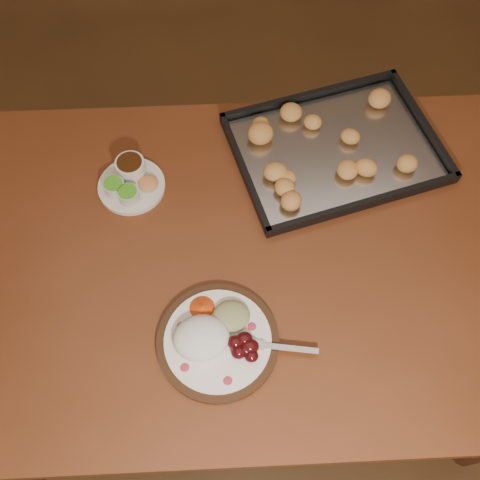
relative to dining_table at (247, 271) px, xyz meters
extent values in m
plane|color=brown|center=(0.05, 0.07, -0.65)|extent=(4.00, 4.00, 0.00)
cube|color=brown|center=(0.00, 0.00, 0.08)|extent=(1.57, 1.02, 0.04)
cylinder|color=#4A2516|center=(-0.65, 0.43, -0.30)|extent=(0.07, 0.07, 0.71)
cylinder|color=#4A2516|center=(0.71, 0.32, -0.30)|extent=(0.07, 0.07, 0.71)
cylinder|color=#321B0D|center=(-0.09, -0.20, 0.10)|extent=(0.26, 0.26, 0.02)
cylinder|color=white|center=(-0.09, -0.20, 0.11)|extent=(0.22, 0.22, 0.01)
ellipsoid|color=#B62B3F|center=(-0.16, -0.25, 0.12)|extent=(0.02, 0.02, 0.00)
ellipsoid|color=#B62B3F|center=(-0.08, -0.29, 0.12)|extent=(0.02, 0.02, 0.00)
ellipsoid|color=#B62B3F|center=(-0.02, -0.18, 0.12)|extent=(0.02, 0.02, 0.00)
ellipsoid|color=#B62B3F|center=(-0.16, -0.16, 0.12)|extent=(0.02, 0.02, 0.00)
ellipsoid|color=white|center=(-0.12, -0.20, 0.13)|extent=(0.14, 0.13, 0.05)
ellipsoid|color=#4E0B0E|center=(-0.05, -0.23, 0.13)|extent=(0.03, 0.03, 0.02)
ellipsoid|color=#4E0B0E|center=(-0.03, -0.23, 0.13)|extent=(0.03, 0.03, 0.02)
ellipsoid|color=#4E0B0E|center=(-0.04, -0.21, 0.13)|extent=(0.03, 0.03, 0.02)
ellipsoid|color=#4E0B0E|center=(-0.03, -0.25, 0.13)|extent=(0.03, 0.03, 0.02)
ellipsoid|color=#4E0B0E|center=(-0.05, -0.21, 0.13)|extent=(0.03, 0.03, 0.02)
ellipsoid|color=#4E0B0E|center=(-0.03, -0.23, 0.13)|extent=(0.03, 0.03, 0.02)
ellipsoid|color=tan|center=(-0.06, -0.15, 0.12)|extent=(0.10, 0.09, 0.03)
cone|color=red|center=(-0.11, -0.13, 0.12)|extent=(0.07, 0.07, 0.02)
cube|color=silver|center=(0.05, -0.24, 0.12)|extent=(0.12, 0.04, 0.00)
cube|color=silver|center=(-0.01, -0.22, 0.12)|extent=(0.04, 0.03, 0.00)
cylinder|color=silver|center=(-0.03, -0.22, 0.12)|extent=(0.03, 0.01, 0.00)
cylinder|color=silver|center=(-0.03, -0.22, 0.12)|extent=(0.03, 0.01, 0.00)
cylinder|color=silver|center=(-0.03, -0.21, 0.12)|extent=(0.03, 0.01, 0.00)
cylinder|color=silver|center=(-0.03, -0.21, 0.12)|extent=(0.03, 0.01, 0.00)
cylinder|color=silver|center=(-0.26, 0.21, 0.10)|extent=(0.16, 0.16, 0.01)
cylinder|color=beige|center=(-0.29, 0.20, 0.12)|extent=(0.05, 0.05, 0.03)
cylinder|color=#49A621|center=(-0.29, 0.20, 0.14)|extent=(0.04, 0.04, 0.00)
cylinder|color=beige|center=(-0.26, 0.17, 0.12)|extent=(0.05, 0.05, 0.03)
cylinder|color=#49A621|center=(-0.26, 0.17, 0.14)|extent=(0.04, 0.04, 0.00)
cylinder|color=silver|center=(-0.25, 0.25, 0.13)|extent=(0.07, 0.07, 0.04)
cylinder|color=#321909|center=(-0.25, 0.25, 0.15)|extent=(0.06, 0.06, 0.00)
ellipsoid|color=#E99C52|center=(-0.21, 0.21, 0.12)|extent=(0.05, 0.05, 0.02)
cube|color=black|center=(0.26, 0.26, 0.10)|extent=(0.56, 0.45, 0.01)
cube|color=black|center=(0.22, 0.43, 0.12)|extent=(0.49, 0.11, 0.02)
cube|color=black|center=(0.29, 0.09, 0.12)|extent=(0.49, 0.11, 0.02)
cube|color=black|center=(0.50, 0.30, 0.12)|extent=(0.08, 0.36, 0.02)
cube|color=black|center=(0.02, 0.21, 0.12)|extent=(0.08, 0.36, 0.02)
cube|color=#BCBCC0|center=(0.26, 0.26, 0.11)|extent=(0.52, 0.41, 0.00)
ellipsoid|color=#E39A4F|center=(0.32, 0.27, 0.13)|extent=(0.06, 0.05, 0.04)
ellipsoid|color=#E39A4F|center=(0.37, 0.32, 0.13)|extent=(0.07, 0.07, 0.04)
ellipsoid|color=#E39A4F|center=(0.29, 0.36, 0.13)|extent=(0.07, 0.08, 0.04)
ellipsoid|color=#E39A4F|center=(0.26, 0.32, 0.13)|extent=(0.06, 0.06, 0.04)
ellipsoid|color=#E39A4F|center=(0.20, 0.34, 0.13)|extent=(0.07, 0.07, 0.04)
ellipsoid|color=#E39A4F|center=(0.21, 0.28, 0.13)|extent=(0.08, 0.08, 0.04)
ellipsoid|color=#E39A4F|center=(0.13, 0.25, 0.13)|extent=(0.07, 0.06, 0.04)
ellipsoid|color=#E39A4F|center=(0.18, 0.22, 0.13)|extent=(0.07, 0.06, 0.04)
ellipsoid|color=#E39A4F|center=(0.15, 0.20, 0.13)|extent=(0.08, 0.08, 0.04)
ellipsoid|color=#E39A4F|center=(0.24, 0.17, 0.13)|extent=(0.07, 0.07, 0.04)
ellipsoid|color=#E39A4F|center=(0.27, 0.22, 0.13)|extent=(0.06, 0.06, 0.04)
ellipsoid|color=#E39A4F|center=(0.34, 0.21, 0.13)|extent=(0.07, 0.08, 0.04)
ellipsoid|color=#E39A4F|center=(0.34, 0.22, 0.13)|extent=(0.07, 0.07, 0.04)
camera|label=1|loc=(-0.09, -0.54, 1.19)|focal=40.00mm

